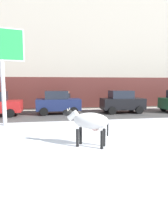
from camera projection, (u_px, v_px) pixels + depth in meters
ground_plane at (95, 145)px, 8.67m from camera, size 120.00×120.00×0.00m
road_strip at (70, 115)px, 16.99m from camera, size 60.00×5.60×0.01m
building_facade at (62, 44)px, 22.01m from camera, size 44.00×6.10×13.00m
cow_holstein at (90, 121)px, 8.42m from camera, size 1.86×1.26×1.54m
billboard at (1, 50)px, 12.15m from camera, size 2.49×0.80×5.56m
car_navy_hatchback at (58, 103)px, 17.21m from camera, size 3.52×1.95×1.86m
car_black_hatchback at (122, 102)px, 17.87m from camera, size 3.52×1.95×1.86m
pedestrian_near_billboard at (68, 101)px, 19.73m from camera, size 0.36×0.24×1.73m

